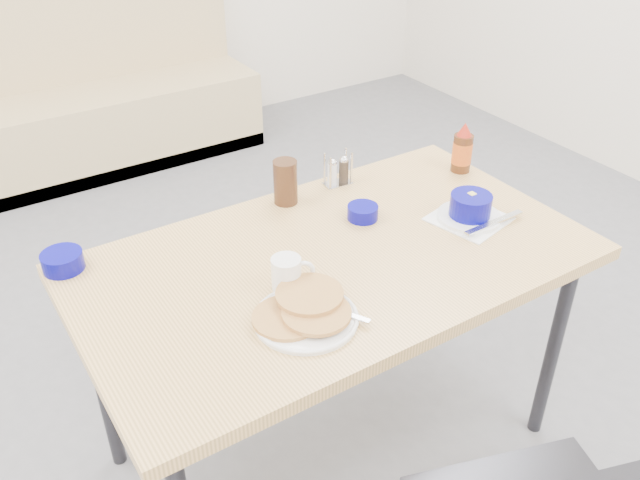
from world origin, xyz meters
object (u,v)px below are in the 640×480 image
amber_tumbler (285,182)px  booth_bench (87,105)px  creamer_bowl (63,261)px  condiment_caddy (338,173)px  dining_table (335,274)px  coffee_mug (288,273)px  butter_bowl (363,212)px  grits_setting (470,209)px  syrup_bottle (462,150)px  pancake_plate (305,313)px

amber_tumbler → booth_bench: bearing=91.0°
booth_bench → creamer_bowl: (-0.64, -2.19, 0.43)m
condiment_caddy → dining_table: bearing=-120.9°
creamer_bowl → amber_tumbler: size_ratio=0.78×
dining_table → coffee_mug: bearing=-163.5°
booth_bench → coffee_mug: booth_bench is taller
dining_table → butter_bowl: 0.23m
grits_setting → syrup_bottle: 0.32m
booth_bench → grits_setting: bearing=-80.3°
pancake_plate → amber_tumbler: 0.57m
pancake_plate → booth_bench: bearing=85.6°
dining_table → condiment_caddy: condiment_caddy is taller
grits_setting → condiment_caddy: (-0.20, 0.40, 0.00)m
amber_tumbler → butter_bowl: bearing=-55.7°
booth_bench → syrup_bottle: (0.64, -2.34, 0.48)m
creamer_bowl → syrup_bottle: bearing=-6.4°
condiment_caddy → creamer_bowl: bearing=-175.6°
pancake_plate → amber_tumbler: (0.25, 0.51, 0.05)m
grits_setting → syrup_bottle: size_ratio=1.52×
dining_table → creamer_bowl: bearing=152.0°
syrup_bottle → butter_bowl: bearing=-170.7°
dining_table → pancake_plate: size_ratio=5.51×
coffee_mug → amber_tumbler: 0.44m
pancake_plate → grits_setting: bearing=11.0°
pancake_plate → grits_setting: (0.65, 0.13, 0.02)m
grits_setting → amber_tumbler: bearing=136.3°
syrup_bottle → grits_setting: bearing=-127.9°
booth_bench → syrup_bottle: 2.47m
booth_bench → butter_bowl: 2.46m
booth_bench → syrup_bottle: size_ratio=11.04×
dining_table → butter_bowl: size_ratio=15.15×
butter_bowl → syrup_bottle: (0.46, 0.08, 0.05)m
dining_table → grits_setting: grits_setting is taller
creamer_bowl → condiment_caddy: bearing=0.0°
condiment_caddy → syrup_bottle: bearing=-15.5°
pancake_plate → dining_table: bearing=41.4°
dining_table → grits_setting: size_ratio=5.36×
booth_bench → butter_bowl: (0.18, -2.41, 0.43)m
grits_setting → coffee_mug: bearing=179.6°
butter_bowl → coffee_mug: bearing=-154.3°
dining_table → butter_bowl: butter_bowl is taller
booth_bench → butter_bowl: bearing=-85.7°
creamer_bowl → pancake_plate: bearing=-50.7°
pancake_plate → creamer_bowl: size_ratio=2.32×
coffee_mug → grits_setting: size_ratio=0.42×
creamer_bowl → butter_bowl: 0.85m
grits_setting → syrup_bottle: bearing=52.1°
amber_tumbler → condiment_caddy: (0.20, 0.01, -0.03)m
creamer_bowl → butter_bowl: creamer_bowl is taller
creamer_bowl → butter_bowl: bearing=-15.0°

